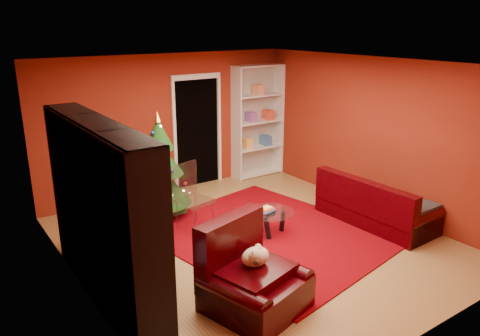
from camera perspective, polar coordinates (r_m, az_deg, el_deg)
floor at (r=7.09m, az=1.86°, el=-9.12°), size 5.00×5.50×0.05m
ceiling at (r=6.36m, az=2.10°, el=12.74°), size 5.00×5.50×0.05m
wall_back at (r=8.92m, az=-8.76°, el=5.30°), size 5.00×0.05×2.60m
wall_left at (r=5.55m, az=-19.46°, el=-3.01°), size 0.05×5.50×2.60m
wall_right at (r=8.32m, az=16.12°, el=3.94°), size 0.05×5.50×2.60m
doorway at (r=9.20m, az=-5.21°, el=4.22°), size 1.06×0.60×2.16m
rug at (r=7.29m, az=3.60°, el=-8.08°), size 3.45×3.84×0.02m
media_unit at (r=5.59m, az=-16.39°, el=-5.24°), size 0.43×2.76×2.12m
christmas_tree at (r=7.82m, az=-9.73°, el=0.23°), size 1.32×1.32×1.79m
gift_box_teal at (r=7.77m, az=-17.86°, el=-6.25°), size 0.34×0.34×0.27m
gift_box_green at (r=8.08m, az=-7.85°, el=-4.58°), size 0.29×0.29×0.28m
white_bookshelf at (r=9.77m, az=2.16°, el=5.67°), size 1.10×0.41×2.37m
armchair at (r=5.38m, az=1.94°, el=-13.03°), size 1.31×1.31×0.84m
dog at (r=5.34m, az=1.88°, el=-10.76°), size 0.46×0.39×0.27m
sofa at (r=7.86m, az=16.34°, el=-3.69°), size 0.91×1.91×0.81m
coffee_table at (r=7.25m, az=3.67°, el=-6.62°), size 0.86×0.86×0.46m
acrylic_chair at (r=7.31m, az=-5.52°, el=-4.06°), size 0.60×0.63×0.95m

